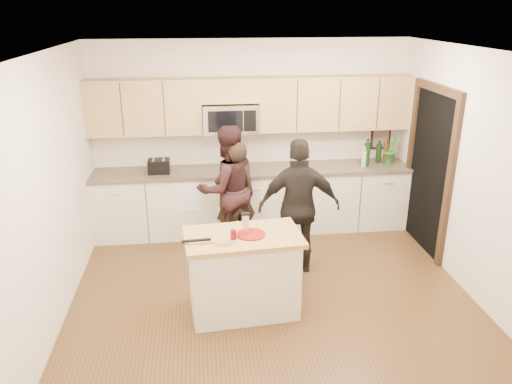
{
  "coord_description": "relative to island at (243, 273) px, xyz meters",
  "views": [
    {
      "loc": [
        -0.77,
        -5.02,
        3.11
      ],
      "look_at": [
        -0.13,
        0.35,
        1.09
      ],
      "focal_mm": 35.0,
      "sensor_mm": 36.0,
      "label": 1
    }
  ],
  "objects": [
    {
      "name": "floor",
      "position": [
        0.35,
        0.39,
        -0.45
      ],
      "size": [
        4.5,
        4.5,
        0.0
      ],
      "primitive_type": "plane",
      "color": "brown",
      "rests_on": "ground"
    },
    {
      "name": "room_shell",
      "position": [
        0.35,
        0.39,
        1.28
      ],
      "size": [
        4.52,
        4.02,
        2.71
      ],
      "color": "silver",
      "rests_on": "ground"
    },
    {
      "name": "back_cabinetry",
      "position": [
        0.35,
        2.08,
        0.02
      ],
      "size": [
        4.5,
        0.66,
        0.94
      ],
      "color": "silver",
      "rests_on": "ground"
    },
    {
      "name": "upper_cabinetry",
      "position": [
        0.38,
        2.23,
        1.39
      ],
      "size": [
        4.5,
        0.33,
        0.75
      ],
      "color": "tan",
      "rests_on": "ground"
    },
    {
      "name": "microwave",
      "position": [
        0.04,
        2.19,
        1.2
      ],
      "size": [
        0.76,
        0.41,
        0.4
      ],
      "color": "silver",
      "rests_on": "ground"
    },
    {
      "name": "doorway",
      "position": [
        2.58,
        1.29,
        0.7
      ],
      "size": [
        0.06,
        1.25,
        2.2
      ],
      "color": "black",
      "rests_on": "ground"
    },
    {
      "name": "framed_picture",
      "position": [
        2.3,
        2.38,
        0.83
      ],
      "size": [
        0.3,
        0.03,
        0.38
      ],
      "color": "black",
      "rests_on": "ground"
    },
    {
      "name": "dish_towel",
      "position": [
        -0.6,
        1.89,
        0.35
      ],
      "size": [
        0.34,
        0.6,
        0.48
      ],
      "color": "white",
      "rests_on": "ground"
    },
    {
      "name": "island",
      "position": [
        0.0,
        0.0,
        0.0
      ],
      "size": [
        1.25,
        0.79,
        0.9
      ],
      "rotation": [
        0.0,
        0.0,
        0.08
      ],
      "color": "silver",
      "rests_on": "ground"
    },
    {
      "name": "red_plate",
      "position": [
        0.08,
        -0.01,
        0.45
      ],
      "size": [
        0.3,
        0.3,
        0.02
      ],
      "primitive_type": "cylinder",
      "color": "maroon",
      "rests_on": "island"
    },
    {
      "name": "box_grater",
      "position": [
        0.03,
        0.02,
        0.57
      ],
      "size": [
        0.08,
        0.05,
        0.22
      ],
      "color": "silver",
      "rests_on": "red_plate"
    },
    {
      "name": "drink_glass",
      "position": [
        -0.1,
        -0.08,
        0.49
      ],
      "size": [
        0.06,
        0.06,
        0.1
      ],
      "primitive_type": "cylinder",
      "color": "maroon",
      "rests_on": "island"
    },
    {
      "name": "cutting_board",
      "position": [
        -0.43,
        -0.09,
        0.46
      ],
      "size": [
        0.27,
        0.19,
        0.02
      ],
      "primitive_type": "cube",
      "rotation": [
        0.0,
        0.0,
        0.08
      ],
      "color": "#B08449",
      "rests_on": "island"
    },
    {
      "name": "tongs",
      "position": [
        -0.48,
        -0.13,
        0.48
      ],
      "size": [
        0.29,
        0.06,
        0.02
      ],
      "primitive_type": "cube",
      "rotation": [
        0.0,
        0.0,
        0.08
      ],
      "color": "black",
      "rests_on": "cutting_board"
    },
    {
      "name": "knife",
      "position": [
        -0.21,
        -0.21,
        0.47
      ],
      "size": [
        0.17,
        0.03,
        0.01
      ],
      "primitive_type": "cube",
      "rotation": [
        0.0,
        0.0,
        0.08
      ],
      "color": "silver",
      "rests_on": "cutting_board"
    },
    {
      "name": "toaster",
      "position": [
        -0.97,
        2.06,
        0.58
      ],
      "size": [
        0.29,
        0.24,
        0.19
      ],
      "color": "black",
      "rests_on": "back_cabinetry"
    },
    {
      "name": "bottle_cluster",
      "position": [
        2.09,
        2.11,
        0.66
      ],
      "size": [
        0.43,
        0.31,
        0.4
      ],
      "color": "#3D270B",
      "rests_on": "back_cabinetry"
    },
    {
      "name": "orchid",
      "position": [
        2.37,
        2.11,
        0.7
      ],
      "size": [
        0.29,
        0.3,
        0.42
      ],
      "primitive_type": "imported",
      "rotation": [
        0.0,
        0.0,
        0.85
      ],
      "color": "#326F2C",
      "rests_on": "back_cabinetry"
    },
    {
      "name": "woman_left",
      "position": [
        0.04,
        1.45,
        0.3
      ],
      "size": [
        0.63,
        0.49,
        1.52
      ],
      "primitive_type": "imported",
      "rotation": [
        0.0,
        0.0,
        3.4
      ],
      "color": "black",
      "rests_on": "ground"
    },
    {
      "name": "woman_center",
      "position": [
        -0.06,
        1.52,
        0.4
      ],
      "size": [
        1.0,
        0.9,
        1.7
      ],
      "primitive_type": "imported",
      "rotation": [
        0.0,
        0.0,
        3.51
      ],
      "color": "black",
      "rests_on": "ground"
    },
    {
      "name": "woman_right",
      "position": [
        0.76,
        0.82,
        0.39
      ],
      "size": [
        1.01,
        0.48,
        1.68
      ],
      "primitive_type": "imported",
      "rotation": [
        0.0,
        0.0,
        3.07
      ],
      "color": "black",
      "rests_on": "ground"
    }
  ]
}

